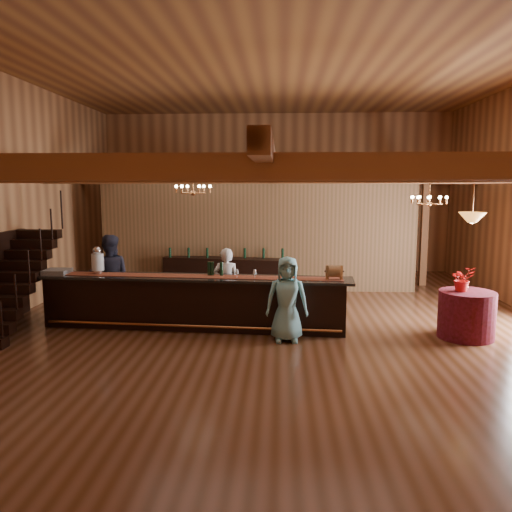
{
  "coord_description": "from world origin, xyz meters",
  "views": [
    {
      "loc": [
        0.17,
        -10.74,
        3.0
      ],
      "look_at": [
        -0.4,
        0.68,
        1.4
      ],
      "focal_mm": 35.0,
      "sensor_mm": 36.0,
      "label": 1
    }
  ],
  "objects_px": {
    "raffle_drum": "(334,271)",
    "chandelier_left": "(193,189)",
    "guest": "(287,299)",
    "tasting_bar": "(193,302)",
    "beverage_dispenser": "(98,261)",
    "pendant_lamp": "(472,217)",
    "bartender": "(226,284)",
    "round_table": "(466,315)",
    "chandelier_right": "(429,200)",
    "floor_plant": "(385,268)",
    "backbar_shelf": "(226,275)",
    "staff_second": "(110,276)"
  },
  "relations": [
    {
      "from": "backbar_shelf",
      "to": "bartender",
      "type": "bearing_deg",
      "value": -74.33
    },
    {
      "from": "raffle_drum",
      "to": "guest",
      "type": "xyz_separation_m",
      "value": [
        -0.96,
        -0.55,
        -0.46
      ]
    },
    {
      "from": "pendant_lamp",
      "to": "bartender",
      "type": "relative_size",
      "value": 0.55
    },
    {
      "from": "bartender",
      "to": "beverage_dispenser",
      "type": "bearing_deg",
      "value": 10.99
    },
    {
      "from": "chandelier_right",
      "to": "raffle_drum",
      "type": "bearing_deg",
      "value": -148.26
    },
    {
      "from": "chandelier_left",
      "to": "guest",
      "type": "distance_m",
      "value": 3.42
    },
    {
      "from": "guest",
      "to": "beverage_dispenser",
      "type": "bearing_deg",
      "value": 165.23
    },
    {
      "from": "guest",
      "to": "raffle_drum",
      "type": "bearing_deg",
      "value": 28.83
    },
    {
      "from": "tasting_bar",
      "to": "staff_second",
      "type": "distance_m",
      "value": 2.29
    },
    {
      "from": "chandelier_right",
      "to": "pendant_lamp",
      "type": "relative_size",
      "value": 0.89
    },
    {
      "from": "tasting_bar",
      "to": "floor_plant",
      "type": "height_order",
      "value": "floor_plant"
    },
    {
      "from": "round_table",
      "to": "pendant_lamp",
      "type": "distance_m",
      "value": 1.93
    },
    {
      "from": "round_table",
      "to": "chandelier_right",
      "type": "relative_size",
      "value": 1.36
    },
    {
      "from": "round_table",
      "to": "guest",
      "type": "relative_size",
      "value": 0.65
    },
    {
      "from": "bartender",
      "to": "floor_plant",
      "type": "xyz_separation_m",
      "value": [
        4.25,
        3.62,
        -0.18
      ]
    },
    {
      "from": "floor_plant",
      "to": "backbar_shelf",
      "type": "bearing_deg",
      "value": -170.84
    },
    {
      "from": "tasting_bar",
      "to": "chandelier_left",
      "type": "relative_size",
      "value": 8.41
    },
    {
      "from": "backbar_shelf",
      "to": "pendant_lamp",
      "type": "relative_size",
      "value": 3.97
    },
    {
      "from": "raffle_drum",
      "to": "chandelier_left",
      "type": "relative_size",
      "value": 0.43
    },
    {
      "from": "chandelier_left",
      "to": "guest",
      "type": "height_order",
      "value": "chandelier_left"
    },
    {
      "from": "chandelier_left",
      "to": "floor_plant",
      "type": "height_order",
      "value": "chandelier_left"
    },
    {
      "from": "round_table",
      "to": "staff_second",
      "type": "bearing_deg",
      "value": 170.5
    },
    {
      "from": "beverage_dispenser",
      "to": "bartender",
      "type": "distance_m",
      "value": 2.84
    },
    {
      "from": "chandelier_left",
      "to": "pendant_lamp",
      "type": "distance_m",
      "value": 5.84
    },
    {
      "from": "raffle_drum",
      "to": "round_table",
      "type": "relative_size",
      "value": 0.31
    },
    {
      "from": "tasting_bar",
      "to": "raffle_drum",
      "type": "height_order",
      "value": "raffle_drum"
    },
    {
      "from": "tasting_bar",
      "to": "raffle_drum",
      "type": "bearing_deg",
      "value": -1.01
    },
    {
      "from": "beverage_dispenser",
      "to": "staff_second",
      "type": "relative_size",
      "value": 0.31
    },
    {
      "from": "backbar_shelf",
      "to": "guest",
      "type": "relative_size",
      "value": 2.14
    },
    {
      "from": "tasting_bar",
      "to": "chandelier_left",
      "type": "distance_m",
      "value": 2.54
    },
    {
      "from": "tasting_bar",
      "to": "pendant_lamp",
      "type": "bearing_deg",
      "value": -0.29
    },
    {
      "from": "floor_plant",
      "to": "tasting_bar",
      "type": "bearing_deg",
      "value": -138.88
    },
    {
      "from": "tasting_bar",
      "to": "backbar_shelf",
      "type": "distance_m",
      "value": 3.54
    },
    {
      "from": "tasting_bar",
      "to": "beverage_dispenser",
      "type": "bearing_deg",
      "value": 178.52
    },
    {
      "from": "round_table",
      "to": "chandelier_left",
      "type": "relative_size",
      "value": 1.36
    },
    {
      "from": "chandelier_right",
      "to": "beverage_dispenser",
      "type": "bearing_deg",
      "value": -172.84
    },
    {
      "from": "backbar_shelf",
      "to": "guest",
      "type": "xyz_separation_m",
      "value": [
        1.66,
        -4.33,
        0.33
      ]
    },
    {
      "from": "beverage_dispenser",
      "to": "backbar_shelf",
      "type": "height_order",
      "value": "beverage_dispenser"
    },
    {
      "from": "raffle_drum",
      "to": "chandelier_left",
      "type": "bearing_deg",
      "value": 159.31
    },
    {
      "from": "pendant_lamp",
      "to": "raffle_drum",
      "type": "bearing_deg",
      "value": 176.47
    },
    {
      "from": "beverage_dispenser",
      "to": "staff_second",
      "type": "xyz_separation_m",
      "value": [
        0.02,
        0.65,
        -0.45
      ]
    },
    {
      "from": "round_table",
      "to": "pendant_lamp",
      "type": "xyz_separation_m",
      "value": [
        0.0,
        0.0,
        1.93
      ]
    },
    {
      "from": "chandelier_left",
      "to": "bartender",
      "type": "distance_m",
      "value": 2.26
    },
    {
      "from": "beverage_dispenser",
      "to": "chandelier_left",
      "type": "xyz_separation_m",
      "value": [
        1.99,
        0.69,
        1.54
      ]
    },
    {
      "from": "raffle_drum",
      "to": "pendant_lamp",
      "type": "height_order",
      "value": "pendant_lamp"
    },
    {
      "from": "backbar_shelf",
      "to": "tasting_bar",
      "type": "bearing_deg",
      "value": -85.83
    },
    {
      "from": "tasting_bar",
      "to": "beverage_dispenser",
      "type": "height_order",
      "value": "beverage_dispenser"
    },
    {
      "from": "round_table",
      "to": "tasting_bar",
      "type": "bearing_deg",
      "value": 175.66
    },
    {
      "from": "chandelier_left",
      "to": "floor_plant",
      "type": "xyz_separation_m",
      "value": [
        5.01,
        3.37,
        -2.3
      ]
    },
    {
      "from": "staff_second",
      "to": "floor_plant",
      "type": "distance_m",
      "value": 7.77
    }
  ]
}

